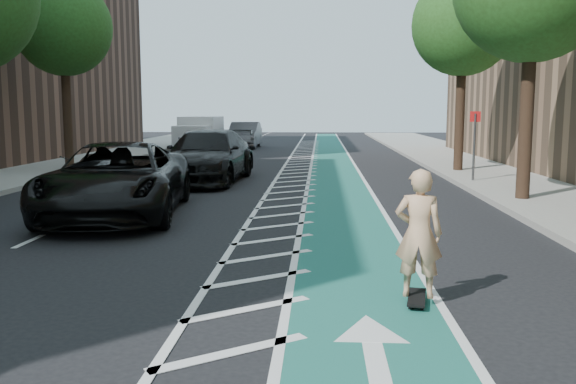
# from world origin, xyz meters

# --- Properties ---
(ground) EXTENTS (120.00, 120.00, 0.00)m
(ground) POSITION_xyz_m (0.00, 0.00, 0.00)
(ground) COLOR black
(ground) RESTS_ON ground
(bike_lane) EXTENTS (2.00, 90.00, 0.01)m
(bike_lane) POSITION_xyz_m (3.00, 10.00, 0.01)
(bike_lane) COLOR #1B6052
(bike_lane) RESTS_ON ground
(buffer_strip) EXTENTS (1.40, 90.00, 0.01)m
(buffer_strip) POSITION_xyz_m (1.50, 10.00, 0.01)
(buffer_strip) COLOR silver
(buffer_strip) RESTS_ON ground
(sidewalk_right) EXTENTS (5.00, 90.00, 0.15)m
(sidewalk_right) POSITION_xyz_m (9.50, 10.00, 0.07)
(sidewalk_right) COLOR gray
(sidewalk_right) RESTS_ON ground
(curb_right) EXTENTS (0.12, 90.00, 0.16)m
(curb_right) POSITION_xyz_m (7.05, 10.00, 0.08)
(curb_right) COLOR gray
(curb_right) RESTS_ON ground
(curb_left) EXTENTS (0.12, 90.00, 0.16)m
(curb_left) POSITION_xyz_m (-7.05, 10.00, 0.08)
(curb_left) COLOR gray
(curb_left) RESTS_ON ground
(tree_r_d) EXTENTS (4.20, 4.20, 7.90)m
(tree_r_d) POSITION_xyz_m (7.90, 16.00, 5.77)
(tree_r_d) COLOR #382619
(tree_r_d) RESTS_ON ground
(tree_l_d) EXTENTS (4.20, 4.20, 7.90)m
(tree_l_d) POSITION_xyz_m (-7.90, 16.00, 5.77)
(tree_l_d) COLOR #382619
(tree_l_d) RESTS_ON ground
(sign_post) EXTENTS (0.35, 0.08, 2.47)m
(sign_post) POSITION_xyz_m (7.60, 12.00, 1.35)
(sign_post) COLOR #4C4C4C
(sign_post) RESTS_ON ground
(skateboard) EXTENTS (0.36, 0.81, 0.11)m
(skateboard) POSITION_xyz_m (3.70, -1.04, 0.09)
(skateboard) COLOR black
(skateboard) RESTS_ON ground
(skateboarder) EXTENTS (0.68, 0.51, 1.68)m
(skateboarder) POSITION_xyz_m (3.70, -1.04, 0.95)
(skateboarder) COLOR tan
(skateboarder) RESTS_ON skateboard
(suv_near) EXTENTS (3.63, 6.61, 1.76)m
(suv_near) POSITION_xyz_m (-2.40, 5.33, 0.88)
(suv_near) COLOR black
(suv_near) RESTS_ON ground
(suv_far) EXTENTS (2.92, 6.38, 1.81)m
(suv_far) POSITION_xyz_m (-1.56, 12.39, 0.91)
(suv_far) COLOR black
(suv_far) RESTS_ON ground
(car_silver) EXTENTS (1.84, 4.34, 1.46)m
(car_silver) POSITION_xyz_m (-4.63, 25.20, 0.73)
(car_silver) COLOR #A2A1A6
(car_silver) RESTS_ON ground
(car_grey) EXTENTS (1.83, 5.20, 1.71)m
(car_grey) POSITION_xyz_m (-2.62, 31.55, 0.86)
(car_grey) COLOR #505055
(car_grey) RESTS_ON ground
(box_truck) EXTENTS (2.42, 5.07, 2.08)m
(box_truck) POSITION_xyz_m (-5.32, 29.71, 0.96)
(box_truck) COLOR silver
(box_truck) RESTS_ON ground
(barrel_a) EXTENTS (0.73, 0.73, 0.99)m
(barrel_a) POSITION_xyz_m (-2.36, 4.79, 0.47)
(barrel_a) COLOR orange
(barrel_a) RESTS_ON ground
(barrel_b) EXTENTS (0.60, 0.60, 0.82)m
(barrel_b) POSITION_xyz_m (-3.60, 13.39, 0.39)
(barrel_b) COLOR #E74A0C
(barrel_b) RESTS_ON ground
(barrel_c) EXTENTS (0.67, 0.67, 0.92)m
(barrel_c) POSITION_xyz_m (-2.40, 14.50, 0.43)
(barrel_c) COLOR #D84E0B
(barrel_c) RESTS_ON ground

